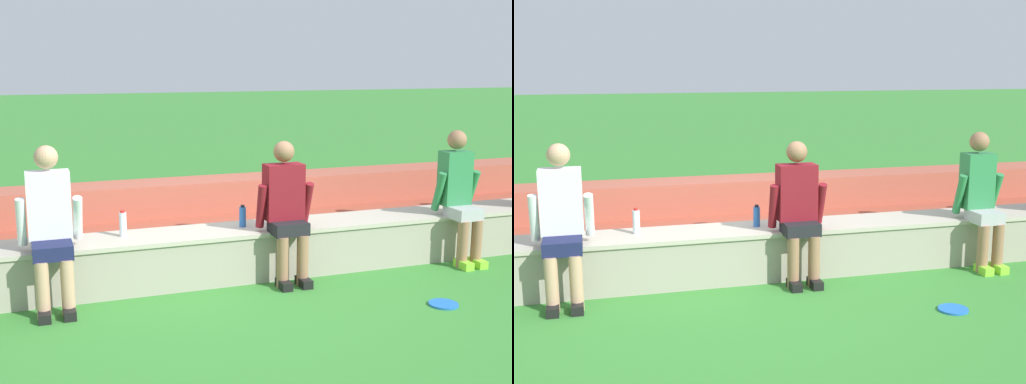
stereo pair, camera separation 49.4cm
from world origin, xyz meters
TOP-DOWN VIEW (x-y plane):
  - ground_plane at (0.00, 0.00)m, footprint 80.00×80.00m
  - stone_seating_wall at (0.00, 0.28)m, footprint 8.35×0.59m
  - brick_bleachers at (0.00, 1.48)m, footprint 11.73×1.10m
  - person_left_of_center at (-1.60, 0.01)m, footprint 0.54×0.60m
  - person_center at (0.53, -0.00)m, footprint 0.55×0.49m
  - person_right_of_center at (2.48, 0.00)m, footprint 0.49×0.55m
  - water_bottle_near_right at (0.20, 0.32)m, footprint 0.07×0.07m
  - water_bottle_near_left at (-0.96, 0.33)m, footprint 0.07×0.07m
  - frisbee at (1.58, -1.07)m, footprint 0.26×0.26m

SIDE VIEW (x-z plane):
  - ground_plane at x=0.00m, z-range 0.00..0.00m
  - frisbee at x=1.58m, z-range 0.00..0.02m
  - stone_seating_wall at x=0.00m, z-range 0.02..0.51m
  - brick_bleachers at x=0.00m, z-range -0.06..0.68m
  - water_bottle_near_right at x=0.20m, z-range 0.48..0.70m
  - water_bottle_near_left at x=-0.96m, z-range 0.48..0.73m
  - person_center at x=0.53m, z-range 0.04..1.39m
  - person_right_of_center at x=2.48m, z-range 0.03..1.41m
  - person_left_of_center at x=-1.60m, z-range 0.04..1.43m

